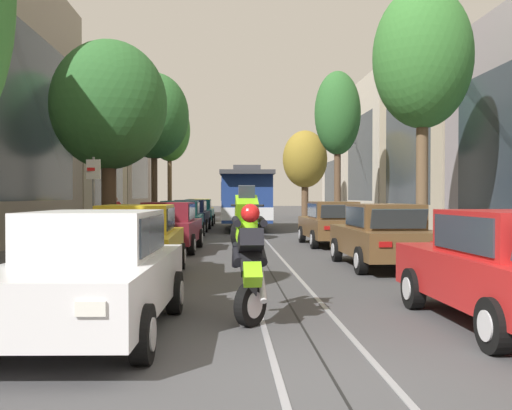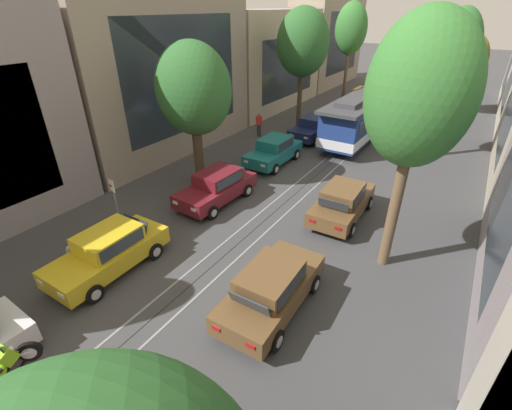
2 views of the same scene
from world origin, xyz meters
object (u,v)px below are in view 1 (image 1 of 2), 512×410
at_px(parked_car_teal_fourth_left, 180,219).
at_px(street_tree_kerb_right_fourth, 305,160).
at_px(pedestrian_on_left_pavement, 115,212).
at_px(street_sign_post, 94,199).
at_px(parked_car_teal_sixth_left, 198,212).
at_px(fire_hydrant, 62,261).
at_px(parked_car_yellow_far_left, 200,210).
at_px(street_tree_kerb_right_mid, 338,115).
at_px(street_tree_kerb_right_second, 423,59).
at_px(parked_car_red_near_right, 512,268).
at_px(street_tree_kerb_left_mid, 154,116).
at_px(parked_car_yellow_second_left, 136,241).
at_px(street_tree_kerb_left_fourth, 170,131).
at_px(parked_car_navy_fifth_left, 190,215).
at_px(parked_car_brown_second_right, 383,235).
at_px(parked_car_white_near_left, 93,272).
at_px(parked_car_brown_mid_right, 332,223).
at_px(parked_car_maroon_mid_left, 169,226).
at_px(street_tree_kerb_left_second, 109,106).
at_px(cable_car_trolley, 246,198).

relative_size(parked_car_teal_fourth_left, street_tree_kerb_right_fourth, 0.65).
xyz_separation_m(pedestrian_on_left_pavement, street_sign_post, (2.13, -14.16, 0.71)).
xyz_separation_m(parked_car_teal_fourth_left, parked_car_teal_sixth_left, (0.22, 11.17, 0.00)).
distance_m(parked_car_teal_fourth_left, street_tree_kerb_right_fourth, 20.57).
distance_m(parked_car_teal_sixth_left, fire_hydrant, 23.69).
bearing_deg(street_tree_kerb_right_fourth, parked_car_yellow_far_left, -168.98).
distance_m(parked_car_yellow_far_left, street_tree_kerb_right_mid, 14.37).
distance_m(parked_car_teal_sixth_left, street_tree_kerb_right_second, 19.83).
xyz_separation_m(parked_car_red_near_right, street_tree_kerb_left_mid, (-7.78, 24.41, 5.31)).
bearing_deg(parked_car_red_near_right, street_tree_kerb_right_fourth, 86.80).
distance_m(parked_car_yellow_second_left, street_tree_kerb_left_mid, 20.01).
xyz_separation_m(street_tree_kerb_left_fourth, fire_hydrant, (0.70, -30.42, -6.09)).
xyz_separation_m(parked_car_navy_fifth_left, parked_car_brown_second_right, (5.76, -15.91, 0.00)).
relative_size(parked_car_white_near_left, parked_car_brown_mid_right, 1.00).
relative_size(parked_car_maroon_mid_left, street_tree_kerb_left_fourth, 0.50).
relative_size(parked_car_navy_fifth_left, street_tree_kerb_left_mid, 0.52).
xyz_separation_m(street_tree_kerb_right_mid, fire_hydrant, (-9.36, -18.85, -5.71)).
relative_size(parked_car_navy_fifth_left, parked_car_teal_sixth_left, 1.01).
height_order(parked_car_yellow_second_left, pedestrian_on_left_pavement, pedestrian_on_left_pavement).
height_order(parked_car_red_near_right, street_tree_kerb_left_mid, street_tree_kerb_left_mid).
relative_size(parked_car_yellow_second_left, street_tree_kerb_right_mid, 0.52).
relative_size(street_tree_kerb_left_second, fire_hydrant, 8.50).
bearing_deg(parked_car_brown_second_right, street_tree_kerb_left_fourth, 105.77).
bearing_deg(parked_car_white_near_left, parked_car_yellow_second_left, 92.87).
height_order(street_tree_kerb_left_second, cable_car_trolley, street_tree_kerb_left_second).
distance_m(parked_car_brown_second_right, pedestrian_on_left_pavement, 16.98).
height_order(parked_car_white_near_left, street_tree_kerb_left_second, street_tree_kerb_left_second).
distance_m(parked_car_teal_fourth_left, parked_car_red_near_right, 18.01).
bearing_deg(parked_car_teal_fourth_left, street_tree_kerb_right_fourth, 67.36).
bearing_deg(fire_hydrant, street_tree_kerb_right_fourth, 73.43).
bearing_deg(street_tree_kerb_right_mid, parked_car_yellow_second_left, -113.50).
xyz_separation_m(street_tree_kerb_left_second, street_sign_post, (0.80, -5.92, -3.17)).
bearing_deg(fire_hydrant, street_sign_post, 85.35).
height_order(parked_car_teal_fourth_left, cable_car_trolley, cable_car_trolley).
height_order(parked_car_brown_mid_right, street_tree_kerb_left_fourth, street_tree_kerb_left_fourth).
distance_m(parked_car_yellow_second_left, parked_car_maroon_mid_left, 6.14).
height_order(street_tree_kerb_right_fourth, cable_car_trolley, street_tree_kerb_right_fourth).
bearing_deg(fire_hydrant, parked_car_brown_mid_right, 49.97).
distance_m(parked_car_brown_mid_right, street_tree_kerb_right_mid, 11.77).
height_order(parked_car_teal_sixth_left, fire_hydrant, parked_car_teal_sixth_left).
height_order(parked_car_maroon_mid_left, street_tree_kerb_right_mid, street_tree_kerb_right_mid).
bearing_deg(parked_car_maroon_mid_left, street_tree_kerb_left_second, 148.71).
bearing_deg(parked_car_navy_fifth_left, parked_car_yellow_second_left, -90.37).
xyz_separation_m(parked_car_teal_fourth_left, street_tree_kerb_right_fourth, (7.79, 18.68, 3.69)).
bearing_deg(parked_car_yellow_second_left, parked_car_teal_fourth_left, 89.83).
xyz_separation_m(parked_car_teal_fourth_left, parked_car_navy_fifth_left, (0.08, 5.54, 0.00)).
xyz_separation_m(parked_car_yellow_far_left, street_tree_kerb_left_mid, (-2.02, -9.81, 5.31)).
distance_m(street_tree_kerb_right_second, street_tree_kerb_right_fourth, 24.89).
height_order(street_tree_kerb_left_fourth, pedestrian_on_left_pavement, street_tree_kerb_left_fourth).
height_order(parked_car_teal_fourth_left, street_tree_kerb_left_second, street_tree_kerb_left_second).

